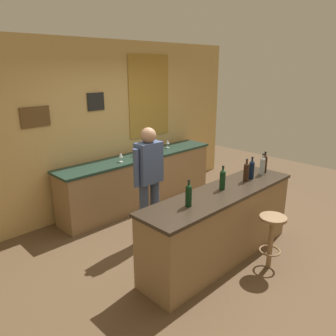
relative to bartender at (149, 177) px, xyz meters
name	(u,v)px	position (x,y,z in m)	size (l,w,h in m)	color
ground_plane	(195,245)	(0.31, -0.60, -0.94)	(10.00, 10.00, 0.00)	brown
back_wall	(107,126)	(0.32, 1.43, 0.48)	(6.00, 0.09, 2.80)	tan
bar_counter	(220,225)	(0.31, -1.00, -0.47)	(2.41, 0.60, 0.92)	olive
side_counter	(140,180)	(0.71, 1.05, -0.48)	(3.09, 0.56, 0.90)	olive
bartender	(149,177)	(0.00, 0.00, 0.00)	(0.52, 0.21, 1.62)	#384766
bar_stool	(272,233)	(0.58, -1.56, -0.48)	(0.32, 0.32, 0.68)	olive
wine_bottle_a	(189,195)	(-0.31, -1.01, 0.12)	(0.07, 0.07, 0.31)	black
wine_bottle_b	(223,179)	(0.37, -0.96, 0.12)	(0.07, 0.07, 0.31)	black
wine_bottle_c	(246,171)	(0.83, -1.00, 0.12)	(0.07, 0.07, 0.31)	black
wine_bottle_d	(252,169)	(0.98, -0.99, 0.12)	(0.07, 0.07, 0.31)	black
wine_bottle_e	(262,165)	(1.24, -1.00, 0.12)	(0.07, 0.07, 0.31)	#999E99
wine_bottle_f	(265,163)	(1.35, -0.97, 0.12)	(0.07, 0.07, 0.31)	black
wine_glass_a	(121,155)	(0.24, 0.96, 0.07)	(0.07, 0.07, 0.16)	silver
wine_glass_b	(134,150)	(0.61, 1.06, 0.07)	(0.07, 0.07, 0.16)	silver
wine_glass_c	(140,148)	(0.75, 1.09, 0.07)	(0.07, 0.07, 0.16)	silver
wine_glass_d	(168,142)	(1.44, 1.11, 0.07)	(0.07, 0.07, 0.16)	silver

